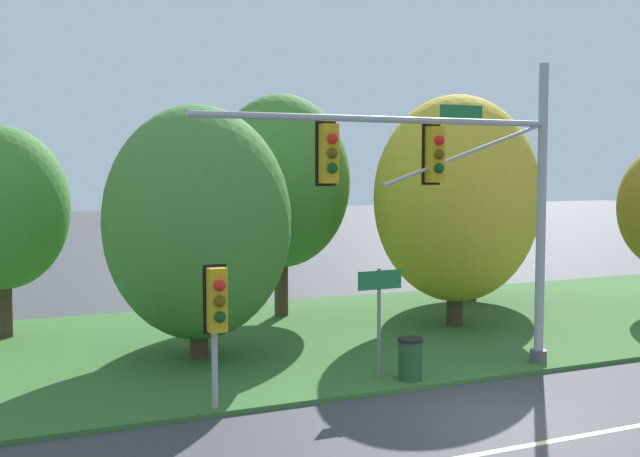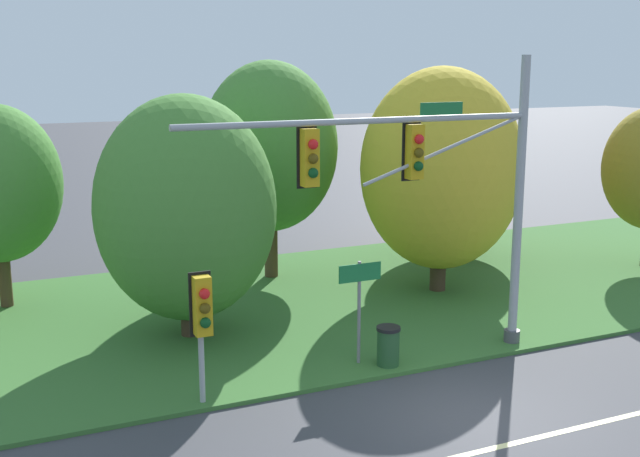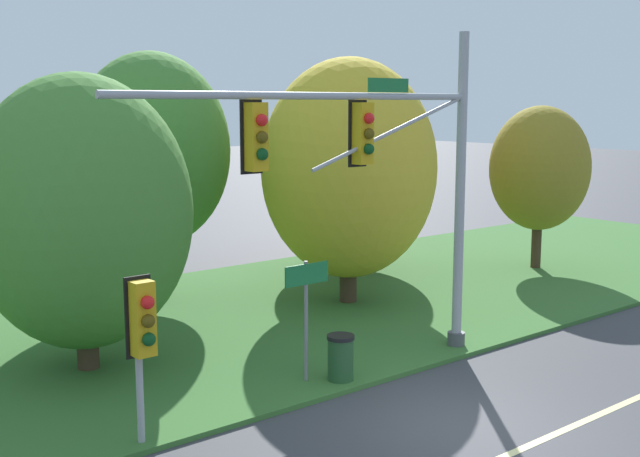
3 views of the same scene
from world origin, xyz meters
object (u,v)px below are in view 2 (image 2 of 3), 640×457
traffic_signal_mast (435,177)px  tree_mid_verge (270,147)px  tree_behind_signpost (186,209)px  trash_bin (388,346)px  tree_right_far (459,162)px  pedestrian_signal_near_kerb (202,312)px  route_sign_post (359,294)px  tree_tall_centre (441,169)px

traffic_signal_mast → tree_mid_verge: 8.31m
tree_behind_signpost → trash_bin: bearing=-47.4°
traffic_signal_mast → tree_right_far: 10.43m
tree_mid_verge → trash_bin: (-0.33, -8.35, -3.75)m
pedestrian_signal_near_kerb → tree_behind_signpost: tree_behind_signpost is taller
tree_right_far → tree_mid_verge: bearing=179.9°
traffic_signal_mast → tree_mid_verge: traffic_signal_mast is taller
traffic_signal_mast → tree_mid_verge: bearing=96.0°
traffic_signal_mast → tree_right_far: traffic_signal_mast is taller
tree_right_far → tree_behind_signpost: bearing=-158.4°
tree_mid_verge → trash_bin: tree_mid_verge is taller
traffic_signal_mast → trash_bin: bearing=-175.8°
tree_mid_verge → tree_right_far: (7.17, -0.01, -0.87)m
route_sign_post → trash_bin: bearing=-36.1°
route_sign_post → trash_bin: route_sign_post is taller
traffic_signal_mast → pedestrian_signal_near_kerb: (-5.69, -0.44, -2.33)m
trash_bin → pedestrian_signal_near_kerb: bearing=-175.6°
traffic_signal_mast → tree_behind_signpost: traffic_signal_mast is taller
tree_tall_centre → pedestrian_signal_near_kerb: bearing=-150.1°
tree_mid_verge → tree_tall_centre: bearing=-41.4°
traffic_signal_mast → tree_behind_signpost: (-4.82, 3.85, -1.01)m
tree_behind_signpost → route_sign_post: bearing=-49.0°
traffic_signal_mast → tree_behind_signpost: size_ratio=1.42×
traffic_signal_mast → route_sign_post: 3.20m
route_sign_post → tree_mid_verge: (0.88, 7.95, 2.55)m
tree_mid_verge → route_sign_post: bearing=-96.3°
route_sign_post → trash_bin: (0.55, -0.40, -1.19)m
traffic_signal_mast → trash_bin: (-1.20, -0.09, -3.85)m
tree_behind_signpost → tree_tall_centre: tree_tall_centre is taller
tree_mid_verge → tree_right_far: size_ratio=1.14×
tree_mid_verge → tree_right_far: 7.22m
route_sign_post → tree_tall_centre: tree_tall_centre is taller
traffic_signal_mast → trash_bin: 4.03m
traffic_signal_mast → pedestrian_signal_near_kerb: size_ratio=3.11×
traffic_signal_mast → tree_right_far: bearing=52.7°
tree_tall_centre → tree_right_far: tree_tall_centre is taller
tree_right_far → pedestrian_signal_near_kerb: bearing=-144.0°
pedestrian_signal_near_kerb → trash_bin: pedestrian_signal_near_kerb is taller
tree_tall_centre → traffic_signal_mast: bearing=-124.4°
pedestrian_signal_near_kerb → tree_right_far: (11.99, 8.69, 1.36)m
route_sign_post → tree_mid_verge: tree_mid_verge is taller
pedestrian_signal_near_kerb → tree_tall_centre: bearing=29.9°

